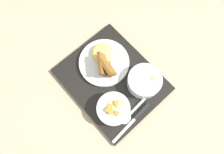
{
  "coord_description": "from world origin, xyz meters",
  "views": [
    {
      "loc": [
        -0.18,
        0.13,
        0.78
      ],
      "look_at": [
        0.0,
        0.0,
        0.05
      ],
      "focal_mm": 32.0,
      "sensor_mm": 36.0,
      "label": 1
    }
  ],
  "objects_px": {
    "bowl_soup": "(144,81)",
    "knife": "(138,115)",
    "plate_main": "(104,61)",
    "spoon": "(129,115)",
    "bowl_salad": "(113,109)"
  },
  "relations": [
    {
      "from": "bowl_soup",
      "to": "knife",
      "type": "xyz_separation_m",
      "value": [
        -0.08,
        0.1,
        -0.03
      ]
    },
    {
      "from": "knife",
      "to": "bowl_salad",
      "type": "bearing_deg",
      "value": -58.37
    },
    {
      "from": "bowl_salad",
      "to": "plate_main",
      "type": "xyz_separation_m",
      "value": [
        0.17,
        -0.09,
        -0.01
      ]
    },
    {
      "from": "bowl_salad",
      "to": "knife",
      "type": "relative_size",
      "value": 0.62
    },
    {
      "from": "knife",
      "to": "plate_main",
      "type": "bearing_deg",
      "value": -104.65
    },
    {
      "from": "plate_main",
      "to": "knife",
      "type": "relative_size",
      "value": 1.03
    },
    {
      "from": "plate_main",
      "to": "spoon",
      "type": "xyz_separation_m",
      "value": [
        -0.23,
        0.06,
        -0.01
      ]
    },
    {
      "from": "bowl_salad",
      "to": "spoon",
      "type": "relative_size",
      "value": 0.9
    },
    {
      "from": "bowl_soup",
      "to": "knife",
      "type": "height_order",
      "value": "bowl_soup"
    },
    {
      "from": "bowl_soup",
      "to": "bowl_salad",
      "type": "bearing_deg",
      "value": 94.34
    },
    {
      "from": "bowl_salad",
      "to": "bowl_soup",
      "type": "distance_m",
      "value": 0.16
    },
    {
      "from": "bowl_soup",
      "to": "spoon",
      "type": "height_order",
      "value": "bowl_soup"
    },
    {
      "from": "knife",
      "to": "spoon",
      "type": "bearing_deg",
      "value": -46.01
    },
    {
      "from": "spoon",
      "to": "plate_main",
      "type": "bearing_deg",
      "value": -111.32
    },
    {
      "from": "bowl_salad",
      "to": "plate_main",
      "type": "height_order",
      "value": "plate_main"
    }
  ]
}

